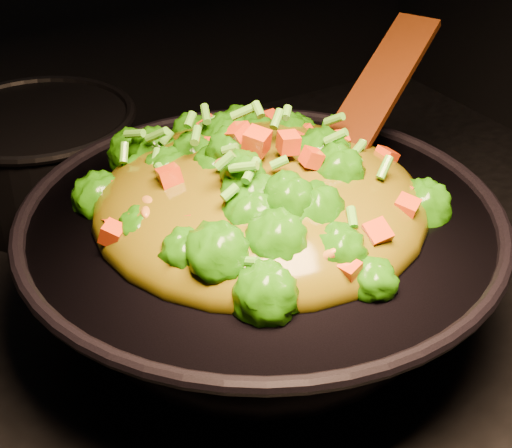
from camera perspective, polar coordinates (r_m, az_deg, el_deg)
wok at (r=0.81m, az=0.36°, el=-3.34°), size 0.49×0.49×0.13m
stir_fry at (r=0.75m, az=0.28°, el=4.66°), size 0.42×0.42×0.11m
spatula at (r=0.84m, az=7.60°, el=7.63°), size 0.30×0.19×0.13m
back_pot at (r=1.05m, az=-15.17°, el=4.54°), size 0.28×0.28×0.13m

